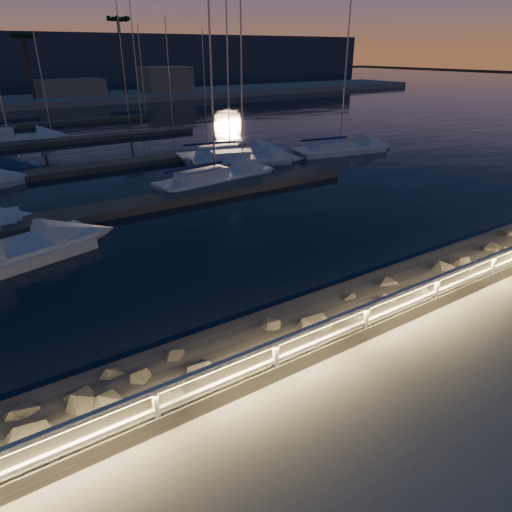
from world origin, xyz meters
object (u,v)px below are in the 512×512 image
object	(u,v)px
sailboat_g	(240,159)
sailboat_k	(6,138)
sailboat_c	(212,178)
guard_rail	(414,294)
sailboat_d	(337,148)
sailboat_h	(227,153)

from	to	relation	value
sailboat_g	sailboat_k	distance (m)	23.15
sailboat_c	sailboat_g	bearing A→B (deg)	32.57
sailboat_c	sailboat_k	distance (m)	24.32
guard_rail	sailboat_k	bearing A→B (deg)	98.29
sailboat_k	sailboat_g	bearing A→B (deg)	-47.25
sailboat_d	sailboat_k	distance (m)	29.82
sailboat_g	sailboat_h	size ratio (longest dim) A/B	0.93
guard_rail	sailboat_g	bearing A→B (deg)	71.12
sailboat_g	sailboat_h	world-z (taller)	sailboat_h
sailboat_d	sailboat_c	bearing A→B (deg)	-158.67
sailboat_c	sailboat_h	bearing A→B (deg)	45.01
sailboat_d	sailboat_k	bearing A→B (deg)	147.93
sailboat_g	guard_rail	bearing A→B (deg)	-91.84
sailboat_k	sailboat_c	bearing A→B (deg)	-60.64
sailboat_g	sailboat_k	bearing A→B (deg)	142.29
guard_rail	sailboat_k	xyz separation A→B (m)	(-5.92, 40.64, -0.92)
guard_rail	sailboat_k	world-z (taller)	sailboat_k
guard_rail	sailboat_g	world-z (taller)	sailboat_g
sailboat_c	guard_rail	bearing A→B (deg)	-107.68
guard_rail	sailboat_h	size ratio (longest dim) A/B	3.21
guard_rail	sailboat_d	xyz separation A→B (m)	(16.36, 20.83, -0.96)
guard_rail	sailboat_h	xyz separation A→B (m)	(7.77, 24.19, -0.96)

